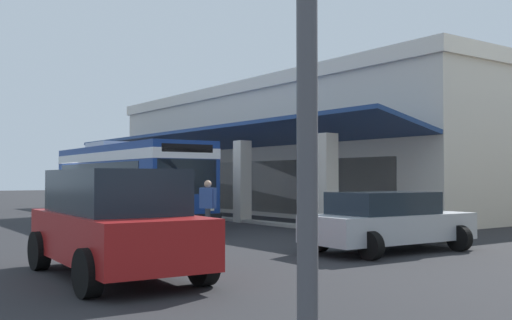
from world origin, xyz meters
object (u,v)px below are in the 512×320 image
(transit_bus, at_px, (126,177))
(potted_palm, at_px, (161,199))
(parked_sedan_silver, at_px, (388,221))
(pedestrian, at_px, (208,204))
(parked_suv_red, at_px, (114,221))

(transit_bus, height_order, potted_palm, transit_bus)
(parked_sedan_silver, relative_size, pedestrian, 2.58)
(pedestrian, bearing_deg, transit_bus, 176.43)
(parked_sedan_silver, xyz_separation_m, pedestrian, (-6.01, -1.54, 0.23))
(transit_bus, xyz_separation_m, potted_palm, (-6.64, 4.94, -1.24))
(pedestrian, relative_size, potted_palm, 0.75)
(parked_suv_red, xyz_separation_m, potted_palm, (-19.60, 10.80, -0.40))
(transit_bus, height_order, parked_suv_red, transit_bus)
(parked_sedan_silver, bearing_deg, pedestrian, -165.63)
(potted_palm, bearing_deg, parked_sedan_silver, -10.95)
(parked_suv_red, height_order, pedestrian, parked_suv_red)
(parked_sedan_silver, xyz_separation_m, potted_palm, (-19.96, 3.86, -0.14))
(transit_bus, bearing_deg, pedestrian, -3.57)
(transit_bus, xyz_separation_m, parked_sedan_silver, (13.32, 1.08, -1.10))
(parked_sedan_silver, bearing_deg, potted_palm, 169.05)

